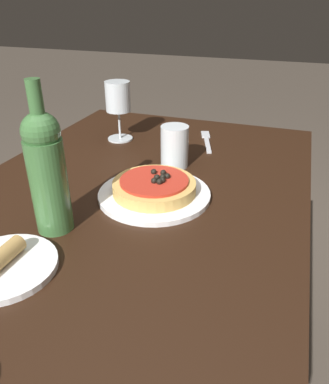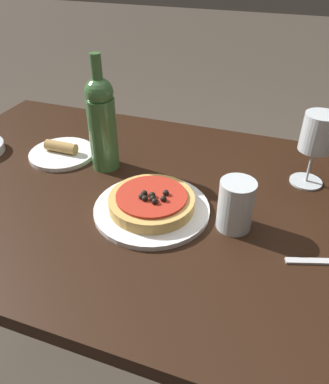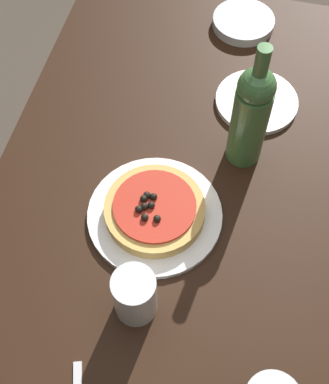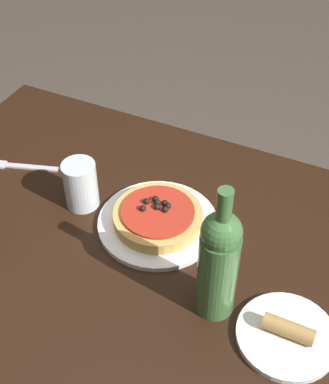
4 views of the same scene
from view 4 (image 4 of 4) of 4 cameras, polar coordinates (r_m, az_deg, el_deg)
dining_table at (r=1.18m, az=-0.23°, el=-9.39°), size 1.28×0.80×0.74m
dinner_plate at (r=1.15m, az=-0.71°, el=-3.34°), size 0.26×0.26×0.01m
pizza at (r=1.13m, az=-0.72°, el=-2.57°), size 0.19×0.19×0.04m
wine_bottle at (r=0.92m, az=5.78°, el=-7.42°), size 0.07×0.07×0.29m
water_cup at (r=1.18m, az=-8.93°, el=0.78°), size 0.07×0.07×0.11m
fork at (r=1.34m, az=-15.65°, el=2.71°), size 0.18×0.08×0.00m
side_plate at (r=1.00m, az=12.92°, el=-14.61°), size 0.18×0.18×0.04m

